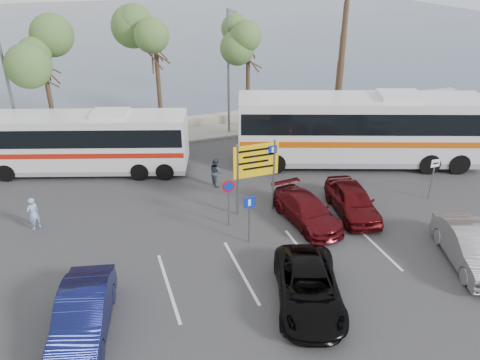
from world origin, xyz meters
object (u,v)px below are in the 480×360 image
object	(u,v)px
car_blue	(83,314)
pedestrian_far	(216,172)
street_lamp_right	(229,67)
coach_bus_left	(83,145)
pedestrian_near	(33,214)
car_silver_b	(471,248)
car_maroon	(307,210)
car_red	(352,200)
coach_bus_right	(358,132)
suv_black	(309,288)
direction_sign	(256,166)
street_lamp_left	(8,84)

from	to	relation	value
car_blue	pedestrian_far	xyz separation A→B (m)	(7.15, 8.86, 0.03)
street_lamp_right	coach_bus_left	world-z (taller)	street_lamp_right
car_blue	pedestrian_near	distance (m)	7.58
car_silver_b	pedestrian_near	size ratio (longest dim) A/B	2.92
car_maroon	pedestrian_near	bearing A→B (deg)	158.01
street_lamp_right	car_red	distance (m)	12.84
car_maroon	coach_bus_right	bearing A→B (deg)	35.92
suv_black	pedestrian_far	distance (m)	10.01
car_blue	car_red	size ratio (longest dim) A/B	1.07
car_blue	car_red	bearing A→B (deg)	29.56
direction_sign	car_silver_b	bearing A→B (deg)	-45.01
car_red	suv_black	xyz separation A→B (m)	(-4.80, -5.00, -0.05)
direction_sign	pedestrian_near	size ratio (longest dim) A/B	2.29
car_red	suv_black	distance (m)	6.93
coach_bus_right	car_silver_b	size ratio (longest dim) A/B	3.04
street_lamp_left	suv_black	size ratio (longest dim) A/B	1.66
coach_bus_left	pedestrian_near	distance (m)	6.10
pedestrian_near	street_lamp_left	bearing A→B (deg)	-118.59
street_lamp_left	direction_sign	distance (m)	15.24
pedestrian_near	suv_black	bearing A→B (deg)	102.90
car_silver_b	coach_bus_left	bearing A→B (deg)	154.42
street_lamp_left	street_lamp_right	bearing A→B (deg)	0.00
coach_bus_left	car_silver_b	xyz separation A→B (m)	(14.20, -14.00, -0.91)
street_lamp_left	pedestrian_near	distance (m)	9.39
pedestrian_far	street_lamp_left	bearing A→B (deg)	53.79
street_lamp_right	coach_bus_right	distance (m)	9.32
pedestrian_near	car_maroon	bearing A→B (deg)	128.33
street_lamp_left	car_red	xyz separation A→B (m)	(15.30, -12.02, -3.88)
coach_bus_right	pedestrian_far	xyz separation A→B (m)	(-8.55, 0.00, -1.21)
direction_sign	car_red	xyz separation A→B (m)	(4.30, -1.70, -1.71)
car_blue	pedestrian_far	size ratio (longest dim) A/B	2.92
car_red	car_silver_b	bearing A→B (deg)	-54.19
direction_sign	suv_black	bearing A→B (deg)	-94.31
coach_bus_left	car_blue	bearing A→B (deg)	-92.89
pedestrian_far	car_maroon	bearing A→B (deg)	-151.03
car_red	coach_bus_right	bearing A→B (deg)	67.16
car_silver_b	pedestrian_far	world-z (taller)	pedestrian_far
car_blue	direction_sign	bearing A→B (deg)	46.61
street_lamp_left	pedestrian_far	xyz separation A→B (m)	(10.00, -7.02, -3.82)
car_maroon	street_lamp_left	bearing A→B (deg)	131.42
street_lamp_left	coach_bus_left	size ratio (longest dim) A/B	0.69
street_lamp_right	pedestrian_near	world-z (taller)	street_lamp_right
direction_sign	pedestrian_near	distance (m)	10.30
coach_bus_left	car_blue	size ratio (longest dim) A/B	2.58
pedestrian_far	street_lamp_right	bearing A→B (deg)	-24.28
car_blue	suv_black	bearing A→B (deg)	3.84
coach_bus_right	car_blue	world-z (taller)	coach_bus_right
street_lamp_left	car_blue	distance (m)	16.58
coach_bus_right	car_silver_b	world-z (taller)	coach_bus_right
direction_sign	car_silver_b	distance (m)	9.62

